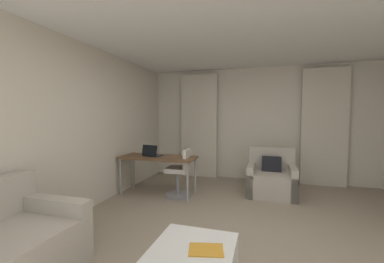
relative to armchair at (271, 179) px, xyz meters
The scene contains 11 objects.
ground_plane 2.04m from the armchair, 98.78° to the right, with size 12.00×12.00×0.00m, color gray.
wall_window 1.48m from the armchair, 106.52° to the left, with size 5.12×0.06×2.60m.
wall_left 3.61m from the armchair, 144.93° to the right, with size 0.06×6.12×2.60m.
ceiling 3.09m from the armchair, 98.78° to the right, with size 5.12×6.12×0.06m, color white.
curtain_left_panel 2.14m from the armchair, 151.65° to the left, with size 0.90×0.06×2.50m.
curtain_right_panel 1.70m from the armchair, 40.39° to the left, with size 0.90×0.06×2.50m.
armchair is the anchor object (origin of this frame).
desk 2.19m from the armchair, 162.28° to the right, with size 1.42×0.57×0.73m.
desk_chair 1.74m from the armchair, 158.83° to the right, with size 0.48×0.48×0.88m.
laptop 2.32m from the armchair, 162.80° to the right, with size 0.35×0.29×0.22m.
magazine_open 2.94m from the armchair, 101.40° to the right, with size 0.32×0.26×0.01m.
Camera 1 is at (0.17, -2.72, 1.48)m, focal length 22.29 mm.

